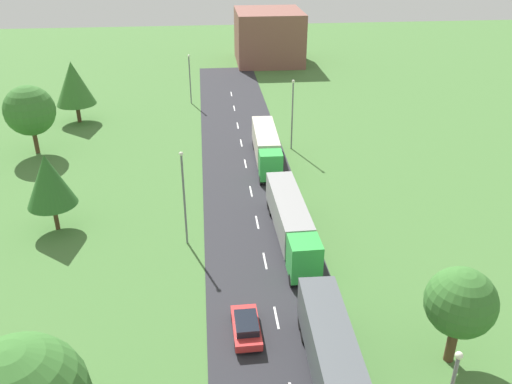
% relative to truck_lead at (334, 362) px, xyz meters
% --- Properties ---
extents(road, '(10.00, 140.00, 0.06)m').
position_rel_truck_lead_xyz_m(road, '(-2.49, 8.17, -2.16)').
color(road, '#2B2B30').
rests_on(road, ground).
extents(lane_marking_centre, '(0.16, 118.44, 0.01)m').
position_rel_truck_lead_xyz_m(lane_marking_centre, '(-2.49, 3.14, -2.13)').
color(lane_marking_centre, white).
rests_on(lane_marking_centre, road).
extents(truck_lead, '(2.78, 13.02, 3.74)m').
position_rel_truck_lead_xyz_m(truck_lead, '(0.00, 0.00, 0.00)').
color(truck_lead, orange).
rests_on(truck_lead, road).
extents(truck_second, '(2.74, 14.01, 3.60)m').
position_rel_truck_lead_xyz_m(truck_second, '(0.12, 16.70, -0.07)').
color(truck_second, green).
rests_on(truck_second, road).
extents(truck_third, '(2.79, 12.28, 3.60)m').
position_rel_truck_lead_xyz_m(truck_third, '(-0.04, 33.80, -0.05)').
color(truck_third, green).
rests_on(truck_third, road).
extents(car_third, '(1.91, 4.19, 1.43)m').
position_rel_truck_lead_xyz_m(car_third, '(-4.78, 5.17, -1.38)').
color(car_third, red).
rests_on(car_third, road).
extents(lamppost_second, '(0.36, 0.36, 8.71)m').
position_rel_truck_lead_xyz_m(lamppost_second, '(-8.99, 17.40, 2.65)').
color(lamppost_second, slate).
rests_on(lamppost_second, ground).
extents(lamppost_third, '(0.36, 0.36, 8.67)m').
position_rel_truck_lead_xyz_m(lamppost_third, '(3.56, 37.77, 2.63)').
color(lamppost_third, slate).
rests_on(lamppost_third, ground).
extents(lamppost_fourth, '(0.36, 0.36, 7.44)m').
position_rel_truck_lead_xyz_m(lamppost_fourth, '(-8.91, 57.20, 2.00)').
color(lamppost_fourth, slate).
rests_on(lamppost_fourth, ground).
extents(tree_birch, '(4.39, 4.39, 7.42)m').
position_rel_truck_lead_xyz_m(tree_birch, '(-20.89, 21.00, 2.79)').
color(tree_birch, '#513823').
rests_on(tree_birch, ground).
extents(tree_pine, '(4.42, 4.42, 6.90)m').
position_rel_truck_lead_xyz_m(tree_pine, '(8.10, 1.63, 2.45)').
color(tree_pine, '#513823').
rests_on(tree_pine, ground).
extents(tree_elm, '(5.93, 5.93, 8.34)m').
position_rel_truck_lead_xyz_m(tree_elm, '(-27.40, 39.60, 3.17)').
color(tree_elm, '#513823').
rests_on(tree_elm, ground).
extents(tree_lime, '(5.35, 5.35, 8.47)m').
position_rel_truck_lead_xyz_m(tree_lime, '(-24.45, 50.38, 3.32)').
color(tree_lime, '#513823').
rests_on(tree_lime, ground).
extents(distant_building, '(12.53, 13.79, 9.79)m').
position_rel_truck_lead_xyz_m(distant_building, '(6.12, 82.28, 2.70)').
color(distant_building, brown).
rests_on(distant_building, ground).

